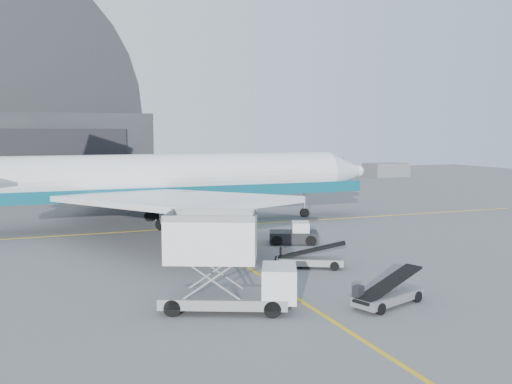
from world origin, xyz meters
name	(u,v)px	position (x,y,z in m)	size (l,w,h in m)	color
ground	(262,277)	(0.00, 0.00, 0.00)	(200.00, 200.00, 0.00)	#565659
taxi_lines	(207,241)	(0.00, 12.67, 0.01)	(80.00, 42.12, 0.02)	gold
distant_bldg_a	(304,177)	(38.00, 72.00, 0.00)	(14.00, 8.00, 4.00)	black
distant_bldg_b	(386,177)	(55.00, 68.00, 0.00)	(8.00, 6.00, 2.80)	slate
airliner	(160,179)	(-1.88, 22.71, 4.59)	(46.76, 45.35, 16.41)	white
catering_truck	(223,264)	(-4.45, -5.67, 2.44)	(7.47, 5.14, 4.83)	slate
pushback_tug	(295,235)	(6.63, 9.32, 0.69)	(4.52, 3.57, 1.84)	black
belt_loader_a	(387,295)	(4.00, -8.08, 0.57)	(4.88, 2.99, 1.84)	slate
belt_loader_b	(309,259)	(3.92, 1.16, 0.57)	(4.78, 3.37, 1.84)	slate
traffic_cone	(249,253)	(1.37, 6.24, 0.23)	(0.33, 0.33, 0.48)	#F63607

